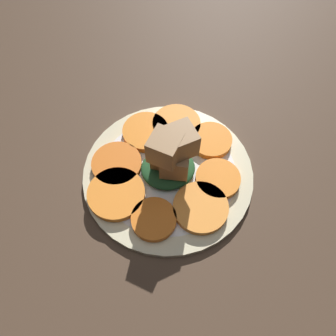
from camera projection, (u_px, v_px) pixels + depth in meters
The scene contains 12 objects.
table_slab at pixel (168, 177), 54.80cm from camera, with size 120.00×120.00×2.00cm, color #4C3828.
plate at pixel (168, 173), 53.49cm from camera, with size 27.58×27.58×1.05cm.
carrot_slice_0 at pixel (176, 124), 57.08cm from camera, with size 8.39×8.39×1.12cm, color orange.
carrot_slice_1 at pixel (146, 132), 56.28cm from camera, with size 7.97×7.97×1.12cm, color orange.
carrot_slice_2 at pixel (117, 164), 53.02cm from camera, with size 8.11×8.11×1.12cm, color orange.
carrot_slice_3 at pixel (116, 194), 50.31cm from camera, with size 8.90×8.90×1.12cm, color orange.
carrot_slice_4 at pixel (154, 219), 48.22cm from camera, with size 6.75×6.75×1.12cm, color orange.
carrot_slice_5 at pixel (201, 208), 49.16cm from camera, with size 8.39×8.39×1.12cm, color #F99438.
carrot_slice_6 at pixel (218, 179), 51.63cm from camera, with size 7.09×7.09×1.12cm, color orange.
carrot_slice_7 at pixel (211, 140), 55.38cm from camera, with size 7.10×7.10×1.12cm, color orange.
center_pile at pixel (171, 157), 49.26cm from camera, with size 8.68×7.81×10.20cm.
fork at pixel (160, 141), 55.75cm from camera, with size 18.10×2.54×0.40cm.
Camera 1 is at (4.23, 25.94, 49.11)cm, focal length 35.00 mm.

